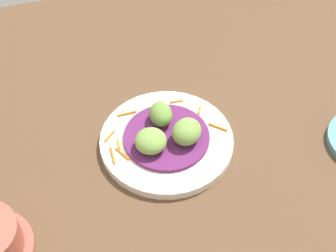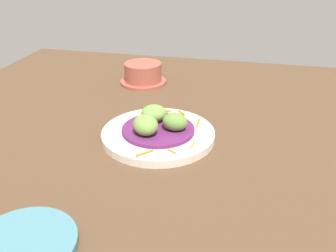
% 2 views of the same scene
% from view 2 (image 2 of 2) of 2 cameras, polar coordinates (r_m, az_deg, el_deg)
% --- Properties ---
extents(table_surface, '(1.10, 1.10, 0.02)m').
position_cam_2_polar(table_surface, '(0.82, -4.32, -1.01)').
color(table_surface, brown).
rests_on(table_surface, ground).
extents(main_plate, '(0.23, 0.23, 0.02)m').
position_cam_2_polar(main_plate, '(0.77, -1.51, -1.31)').
color(main_plate, silver).
rests_on(main_plate, table_surface).
extents(cabbage_bed, '(0.15, 0.15, 0.01)m').
position_cam_2_polar(cabbage_bed, '(0.76, -1.52, -0.54)').
color(cabbage_bed, '#60235B').
rests_on(cabbage_bed, main_plate).
extents(carrot_garnish, '(0.11, 0.21, 0.00)m').
position_cam_2_polar(carrot_garnish, '(0.78, 0.66, 0.14)').
color(carrot_garnish, orange).
rests_on(carrot_garnish, main_plate).
extents(guac_scoop_left, '(0.07, 0.07, 0.04)m').
position_cam_2_polar(guac_scoop_left, '(0.73, -3.45, 0.17)').
color(guac_scoop_left, '#759E47').
rests_on(guac_scoop_left, cabbage_bed).
extents(guac_scoop_center, '(0.05, 0.04, 0.04)m').
position_cam_2_polar(guac_scoop_center, '(0.75, 1.08, 0.67)').
color(guac_scoop_center, olive).
rests_on(guac_scoop_center, cabbage_bed).
extents(guac_scoop_right, '(0.06, 0.06, 0.03)m').
position_cam_2_polar(guac_scoop_right, '(0.78, -2.24, 1.92)').
color(guac_scoop_right, '#759E47').
rests_on(guac_scoop_right, cabbage_bed).
extents(side_plate_small, '(0.14, 0.14, 0.01)m').
position_cam_2_polar(side_plate_small, '(0.55, -21.31, -16.71)').
color(side_plate_small, teal).
rests_on(side_plate_small, table_surface).
extents(terracotta_bowl, '(0.13, 0.13, 0.06)m').
position_cam_2_polar(terracotta_bowl, '(1.07, -3.84, 7.98)').
color(terracotta_bowl, '#A85142').
rests_on(terracotta_bowl, table_surface).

